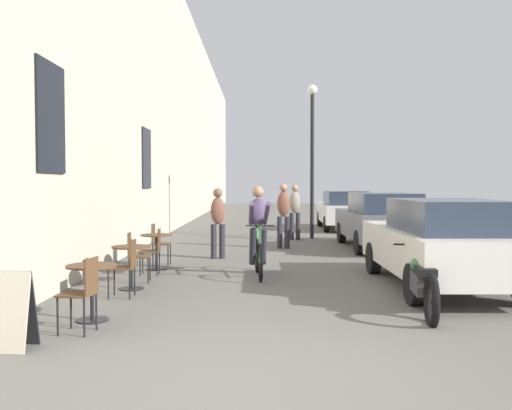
{
  "coord_description": "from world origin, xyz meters",
  "views": [
    {
      "loc": [
        0.02,
        -4.66,
        1.75
      ],
      "look_at": [
        -0.09,
        16.83,
        0.92
      ],
      "focal_mm": 38.14,
      "sensor_mm": 36.0,
      "label": 1
    }
  ],
  "objects_px": {
    "cafe_chair_far_toward_street": "(158,241)",
    "parked_car_second": "(380,220)",
    "cafe_chair_mid_toward_wall": "(135,253)",
    "cafe_chair_near_toward_street": "(83,289)",
    "parked_motorcycle": "(422,282)",
    "cafe_table_near": "(92,280)",
    "cafe_chair_mid_toward_street": "(126,264)",
    "cafe_chair_far_toward_wall": "(154,248)",
    "pedestrian_far": "(295,209)",
    "cyclist_on_bicycle": "(258,233)",
    "sandwich_board_sign": "(7,310)",
    "parked_car_nearest": "(441,242)",
    "cafe_table_mid": "(131,258)",
    "pedestrian_mid": "(283,212)",
    "street_lamp": "(312,141)",
    "pedestrian_near": "(218,219)",
    "cafe_table_far": "(156,244)",
    "parked_car_third": "(344,210)"
  },
  "relations": [
    {
      "from": "pedestrian_near",
      "to": "parked_car_second",
      "type": "relative_size",
      "value": 0.39
    },
    {
      "from": "pedestrian_far",
      "to": "parked_car_third",
      "type": "height_order",
      "value": "pedestrian_far"
    },
    {
      "from": "sandwich_board_sign",
      "to": "street_lamp",
      "type": "height_order",
      "value": "street_lamp"
    },
    {
      "from": "cafe_chair_near_toward_street",
      "to": "cafe_table_far",
      "type": "bearing_deg",
      "value": 90.49
    },
    {
      "from": "cafe_chair_mid_toward_wall",
      "to": "pedestrian_far",
      "type": "distance_m",
      "value": 8.08
    },
    {
      "from": "cafe_chair_near_toward_street",
      "to": "cafe_table_mid",
      "type": "relative_size",
      "value": 1.24
    },
    {
      "from": "cafe_table_near",
      "to": "cafe_table_far",
      "type": "relative_size",
      "value": 1.0
    },
    {
      "from": "cafe_chair_mid_toward_wall",
      "to": "cafe_chair_near_toward_street",
      "type": "bearing_deg",
      "value": -87.62
    },
    {
      "from": "cafe_table_near",
      "to": "cafe_chair_mid_toward_wall",
      "type": "distance_m",
      "value": 2.71
    },
    {
      "from": "cyclist_on_bicycle",
      "to": "parked_car_second",
      "type": "distance_m",
      "value": 5.4
    },
    {
      "from": "cafe_chair_far_toward_street",
      "to": "cafe_table_near",
      "type": "bearing_deg",
      "value": -89.51
    },
    {
      "from": "cafe_chair_mid_toward_wall",
      "to": "parked_motorcycle",
      "type": "height_order",
      "value": "cafe_chair_mid_toward_wall"
    },
    {
      "from": "street_lamp",
      "to": "parked_motorcycle",
      "type": "xyz_separation_m",
      "value": [
        0.54,
        -9.94,
        -2.7
      ]
    },
    {
      "from": "parked_car_second",
      "to": "parked_motorcycle",
      "type": "xyz_separation_m",
      "value": [
        -1.04,
        -7.23,
        -0.38
      ]
    },
    {
      "from": "cafe_chair_near_toward_street",
      "to": "cafe_chair_far_toward_street",
      "type": "distance_m",
      "value": 5.37
    },
    {
      "from": "cafe_chair_far_toward_wall",
      "to": "pedestrian_far",
      "type": "distance_m",
      "value": 7.28
    },
    {
      "from": "cyclist_on_bicycle",
      "to": "cafe_chair_far_toward_street",
      "type": "bearing_deg",
      "value": 148.76
    },
    {
      "from": "cafe_chair_mid_toward_wall",
      "to": "cafe_chair_far_toward_street",
      "type": "height_order",
      "value": "same"
    },
    {
      "from": "cafe_chair_far_toward_street",
      "to": "street_lamp",
      "type": "distance_m",
      "value": 7.35
    },
    {
      "from": "cafe_table_near",
      "to": "cafe_chair_mid_toward_street",
      "type": "xyz_separation_m",
      "value": [
        0.09,
        1.44,
        -0.0
      ]
    },
    {
      "from": "parked_car_nearest",
      "to": "pedestrian_mid",
      "type": "bearing_deg",
      "value": 112.83
    },
    {
      "from": "cafe_chair_near_toward_street",
      "to": "cyclist_on_bicycle",
      "type": "bearing_deg",
      "value": 63.27
    },
    {
      "from": "cafe_chair_far_toward_street",
      "to": "parked_car_second",
      "type": "height_order",
      "value": "parked_car_second"
    },
    {
      "from": "pedestrian_far",
      "to": "parked_car_second",
      "type": "relative_size",
      "value": 0.41
    },
    {
      "from": "cyclist_on_bicycle",
      "to": "parked_car_second",
      "type": "xyz_separation_m",
      "value": [
        3.29,
        4.28,
        -0.02
      ]
    },
    {
      "from": "cafe_table_far",
      "to": "cafe_chair_mid_toward_street",
      "type": "bearing_deg",
      "value": -88.84
    },
    {
      "from": "cafe_chair_mid_toward_wall",
      "to": "parked_car_second",
      "type": "relative_size",
      "value": 0.21
    },
    {
      "from": "cafe_table_mid",
      "to": "sandwich_board_sign",
      "type": "bearing_deg",
      "value": -99.64
    },
    {
      "from": "parked_car_nearest",
      "to": "parked_car_third",
      "type": "bearing_deg",
      "value": 88.89
    },
    {
      "from": "cafe_table_far",
      "to": "sandwich_board_sign",
      "type": "distance_m",
      "value": 5.39
    },
    {
      "from": "cafe_chair_far_toward_street",
      "to": "cyclist_on_bicycle",
      "type": "bearing_deg",
      "value": -31.24
    },
    {
      "from": "cafe_chair_mid_toward_wall",
      "to": "parked_car_second",
      "type": "height_order",
      "value": "parked_car_second"
    },
    {
      "from": "cyclist_on_bicycle",
      "to": "sandwich_board_sign",
      "type": "bearing_deg",
      "value": -119.7
    },
    {
      "from": "pedestrian_near",
      "to": "street_lamp",
      "type": "bearing_deg",
      "value": 60.18
    },
    {
      "from": "cafe_table_far",
      "to": "sandwich_board_sign",
      "type": "xyz_separation_m",
      "value": [
        -0.58,
        -5.36,
        -0.11
      ]
    },
    {
      "from": "cafe_table_mid",
      "to": "sandwich_board_sign",
      "type": "xyz_separation_m",
      "value": [
        -0.56,
        -3.27,
        -0.11
      ]
    },
    {
      "from": "cafe_chair_mid_toward_street",
      "to": "street_lamp",
      "type": "bearing_deg",
      "value": 67.48
    },
    {
      "from": "street_lamp",
      "to": "cafe_chair_mid_toward_street",
      "type": "bearing_deg",
      "value": -112.52
    },
    {
      "from": "cafe_table_mid",
      "to": "pedestrian_mid",
      "type": "bearing_deg",
      "value": 64.12
    },
    {
      "from": "cafe_chair_near_toward_street",
      "to": "cafe_chair_far_toward_wall",
      "type": "distance_m",
      "value": 4.09
    },
    {
      "from": "cafe_table_far",
      "to": "pedestrian_far",
      "type": "xyz_separation_m",
      "value": [
        3.22,
        5.89,
        0.46
      ]
    },
    {
      "from": "cafe_chair_far_toward_street",
      "to": "pedestrian_mid",
      "type": "xyz_separation_m",
      "value": [
        2.84,
        3.04,
        0.48
      ]
    },
    {
      "from": "cafe_chair_far_toward_street",
      "to": "cyclist_on_bicycle",
      "type": "distance_m",
      "value": 2.55
    },
    {
      "from": "cafe_chair_mid_toward_wall",
      "to": "sandwich_board_sign",
      "type": "relative_size",
      "value": 1.07
    },
    {
      "from": "cafe_chair_far_toward_wall",
      "to": "pedestrian_far",
      "type": "xyz_separation_m",
      "value": [
        3.15,
        6.55,
        0.46
      ]
    },
    {
      "from": "cafe_table_near",
      "to": "cafe_chair_far_toward_wall",
      "type": "distance_m",
      "value": 3.52
    },
    {
      "from": "cafe_chair_mid_toward_street",
      "to": "parked_car_nearest",
      "type": "relative_size",
      "value": 0.21
    },
    {
      "from": "parked_car_second",
      "to": "parked_car_third",
      "type": "height_order",
      "value": "parked_car_second"
    },
    {
      "from": "pedestrian_near",
      "to": "parked_car_second",
      "type": "bearing_deg",
      "value": 24.58
    },
    {
      "from": "parked_car_nearest",
      "to": "cafe_chair_mid_toward_street",
      "type": "bearing_deg",
      "value": -171.64
    }
  ]
}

